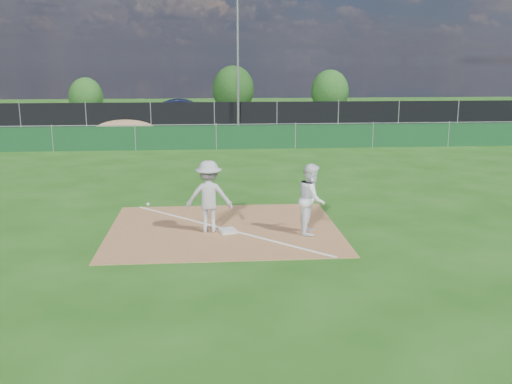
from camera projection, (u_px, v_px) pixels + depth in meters
ground at (218, 167)px, 23.78m from camera, size 90.00×90.00×0.00m
infield_dirt at (224, 229)px, 15.04m from camera, size 6.00×5.00×0.02m
foul_line at (224, 229)px, 15.04m from camera, size 5.01×5.01×0.01m
green_fence at (216, 137)px, 28.50m from camera, size 44.00×0.05×1.20m
dirt_mound at (125, 130)px, 31.51m from camera, size 3.38×2.60×1.17m
black_fence at (214, 116)px, 36.21m from camera, size 46.00×0.04×1.80m
parking_lot at (214, 122)px, 41.26m from camera, size 46.00×9.00×0.01m
light_pole at (238, 66)px, 35.34m from camera, size 0.16×0.16×8.00m
first_base at (228, 231)px, 14.72m from camera, size 0.49×0.49×0.08m
play_at_first at (209, 196)px, 14.62m from camera, size 2.24×0.76×1.86m
runner at (312, 199)px, 14.53m from camera, size 0.86×1.01×1.82m
car_left at (139, 114)px, 39.41m from camera, size 4.75×2.61×1.53m
car_mid at (185, 111)px, 41.22m from camera, size 4.96×1.83×1.62m
car_right at (311, 113)px, 40.80m from camera, size 5.27×3.69×1.42m
tree_left at (86, 97)px, 44.25m from camera, size 2.61×2.61×3.10m
tree_mid at (233, 90)px, 46.21m from camera, size 3.37×3.37×3.99m
tree_right at (330, 91)px, 46.93m from camera, size 3.08×3.08×3.65m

